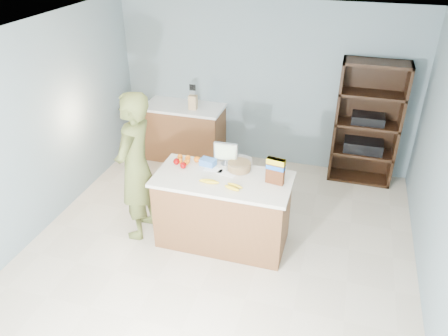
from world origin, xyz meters
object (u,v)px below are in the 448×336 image
(counter_peninsula, at_px, (223,213))
(shelving_unit, at_px, (367,125))
(person, at_px, (136,167))
(tv, at_px, (226,152))
(cereal_box, at_px, (276,169))

(counter_peninsula, distance_m, shelving_unit, 2.61)
(person, relative_size, tv, 6.54)
(shelving_unit, height_order, person, person)
(shelving_unit, relative_size, tv, 6.38)
(cereal_box, bearing_deg, tv, 158.57)
(counter_peninsula, xyz_separation_m, person, (-1.03, -0.10, 0.51))
(shelving_unit, xyz_separation_m, tv, (-1.61, -1.74, 0.19))
(counter_peninsula, relative_size, tv, 5.53)
(shelving_unit, distance_m, person, 3.36)
(person, bearing_deg, cereal_box, 94.82)
(person, distance_m, cereal_box, 1.63)
(tv, bearing_deg, counter_peninsula, -79.71)
(person, distance_m, tv, 1.06)
(counter_peninsula, bearing_deg, person, -174.64)
(shelving_unit, bearing_deg, tv, -132.67)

